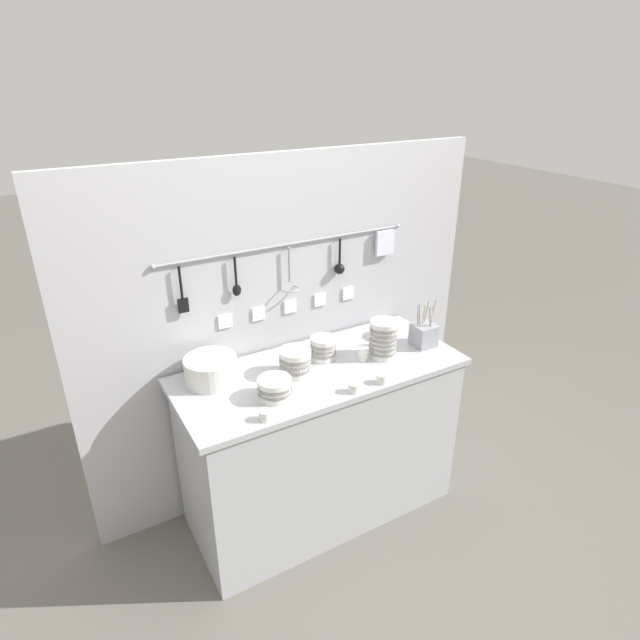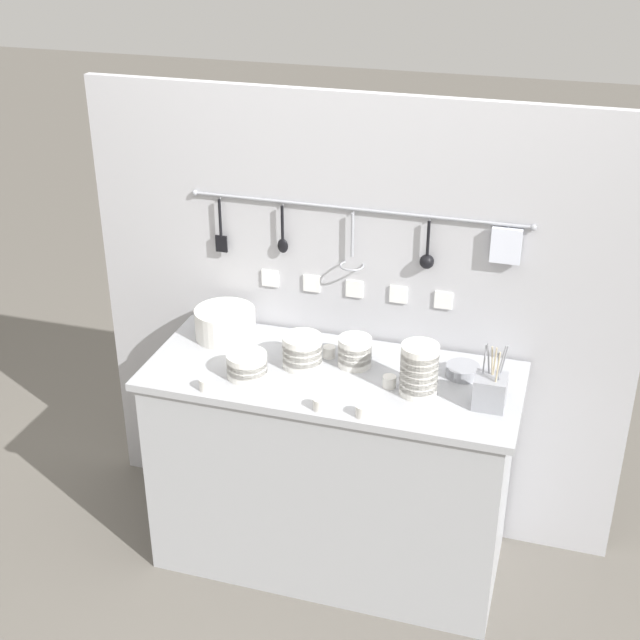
{
  "view_description": "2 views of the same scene",
  "coord_description": "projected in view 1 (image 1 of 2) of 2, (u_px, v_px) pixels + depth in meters",
  "views": [
    {
      "loc": [
        -1.13,
        -1.96,
        2.23
      ],
      "look_at": [
        0.02,
        0.04,
        1.13
      ],
      "focal_mm": 30.0,
      "sensor_mm": 36.0,
      "label": 1
    },
    {
      "loc": [
        0.8,
        -2.81,
        2.6
      ],
      "look_at": [
        -0.05,
        -0.01,
        1.11
      ],
      "focal_mm": 50.0,
      "sensor_mm": 36.0,
      "label": 2
    }
  ],
  "objects": [
    {
      "name": "bowl_stack_tall_left",
      "position": [
        323.0,
        348.0,
        2.69
      ],
      "size": [
        0.13,
        0.13,
        0.12
      ],
      "color": "silver",
      "rests_on": "counter"
    },
    {
      "name": "cup_centre",
      "position": [
        363.0,
        356.0,
        2.69
      ],
      "size": [
        0.05,
        0.05,
        0.04
      ],
      "color": "silver",
      "rests_on": "counter"
    },
    {
      "name": "ground_plane",
      "position": [
        320.0,
        505.0,
        3.0
      ],
      "size": [
        20.0,
        20.0,
        0.0
      ],
      "primitive_type": "plane",
      "color": "#666059"
    },
    {
      "name": "plate_stack",
      "position": [
        211.0,
        370.0,
        2.49
      ],
      "size": [
        0.25,
        0.25,
        0.12
      ],
      "color": "silver",
      "rests_on": "counter"
    },
    {
      "name": "cup_beside_plates",
      "position": [
        265.0,
        415.0,
        2.23
      ],
      "size": [
        0.05,
        0.05,
        0.04
      ],
      "color": "silver",
      "rests_on": "counter"
    },
    {
      "name": "cup_front_left",
      "position": [
        354.0,
        388.0,
        2.42
      ],
      "size": [
        0.05,
        0.05,
        0.04
      ],
      "color": "silver",
      "rests_on": "counter"
    },
    {
      "name": "bowl_stack_short_front",
      "position": [
        275.0,
        388.0,
        2.38
      ],
      "size": [
        0.15,
        0.15,
        0.09
      ],
      "color": "silver",
      "rests_on": "counter"
    },
    {
      "name": "steel_mixing_bowl",
      "position": [
        384.0,
        333.0,
        2.92
      ],
      "size": [
        0.13,
        0.13,
        0.04
      ],
      "color": "#93969E",
      "rests_on": "counter"
    },
    {
      "name": "cutlery_caddy",
      "position": [
        424.0,
        334.0,
        2.82
      ],
      "size": [
        0.11,
        0.11,
        0.26
      ],
      "color": "#93969E",
      "rests_on": "counter"
    },
    {
      "name": "bowl_stack_back_corner",
      "position": [
        295.0,
        362.0,
        2.55
      ],
      "size": [
        0.15,
        0.15,
        0.13
      ],
      "color": "silver",
      "rests_on": "counter"
    },
    {
      "name": "back_wall",
      "position": [
        289.0,
        332.0,
        2.86
      ],
      "size": [
        2.23,
        0.11,
        1.88
      ],
      "color": "#B2B2B7",
      "rests_on": "ground"
    },
    {
      "name": "counter",
      "position": [
        320.0,
        441.0,
        2.81
      ],
      "size": [
        1.43,
        0.61,
        0.89
      ],
      "color": "#ADAFB5",
      "rests_on": "ground"
    },
    {
      "name": "cup_mid_row",
      "position": [
        382.0,
        379.0,
        2.49
      ],
      "size": [
        0.05,
        0.05,
        0.04
      ],
      "color": "silver",
      "rests_on": "counter"
    },
    {
      "name": "bowl_stack_wide_centre",
      "position": [
        383.0,
        339.0,
        2.69
      ],
      "size": [
        0.14,
        0.14,
        0.2
      ],
      "color": "silver",
      "rests_on": "counter"
    },
    {
      "name": "cup_edge_near",
      "position": [
        300.0,
        357.0,
        2.68
      ],
      "size": [
        0.05,
        0.05,
        0.04
      ],
      "color": "silver",
      "rests_on": "counter"
    }
  ]
}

